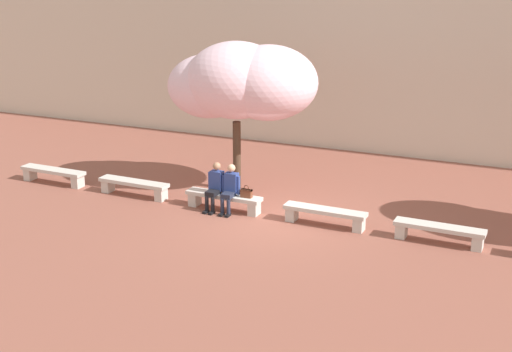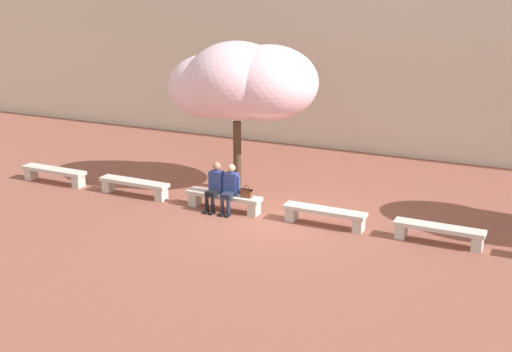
{
  "view_description": "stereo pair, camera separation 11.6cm",
  "coord_description": "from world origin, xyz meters",
  "px_view_note": "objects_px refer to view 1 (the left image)",
  "views": [
    {
      "loc": [
        6.64,
        -16.04,
        6.57
      ],
      "look_at": [
        -0.57,
        0.2,
        1.0
      ],
      "focal_mm": 50.0,
      "sensor_mm": 36.0,
      "label": 1
    },
    {
      "loc": [
        6.74,
        -15.99,
        6.57
      ],
      "look_at": [
        -0.57,
        0.2,
        1.0
      ],
      "focal_mm": 50.0,
      "sensor_mm": 36.0,
      "label": 2
    }
  ],
  "objects_px": {
    "stone_bench_west_end": "(53,173)",
    "person_seated_right": "(230,187)",
    "stone_bench_near_west": "(134,185)",
    "handbag": "(246,193)",
    "cherry_tree_main": "(242,83)",
    "stone_bench_center": "(224,199)",
    "stone_bench_near_east": "(325,214)",
    "person_seated_left": "(215,185)",
    "stone_bench_east_end": "(439,231)"
  },
  "relations": [
    {
      "from": "stone_bench_east_end",
      "to": "person_seated_left",
      "type": "xyz_separation_m",
      "value": [
        -5.89,
        -0.05,
        0.39
      ]
    },
    {
      "from": "person_seated_left",
      "to": "cherry_tree_main",
      "type": "bearing_deg",
      "value": 91.77
    },
    {
      "from": "person_seated_right",
      "to": "cherry_tree_main",
      "type": "height_order",
      "value": "cherry_tree_main"
    },
    {
      "from": "stone_bench_west_end",
      "to": "person_seated_right",
      "type": "xyz_separation_m",
      "value": [
        5.89,
        -0.05,
        0.39
      ]
    },
    {
      "from": "stone_bench_east_end",
      "to": "person_seated_right",
      "type": "height_order",
      "value": "person_seated_right"
    },
    {
      "from": "stone_bench_center",
      "to": "cherry_tree_main",
      "type": "relative_size",
      "value": 0.5
    },
    {
      "from": "handbag",
      "to": "cherry_tree_main",
      "type": "bearing_deg",
      "value": 117.82
    },
    {
      "from": "stone_bench_center",
      "to": "stone_bench_near_east",
      "type": "xyz_separation_m",
      "value": [
        2.83,
        0.0,
        0.0
      ]
    },
    {
      "from": "stone_bench_near_east",
      "to": "person_seated_right",
      "type": "relative_size",
      "value": 1.65
    },
    {
      "from": "stone_bench_west_end",
      "to": "stone_bench_center",
      "type": "relative_size",
      "value": 1.0
    },
    {
      "from": "stone_bench_east_end",
      "to": "person_seated_left",
      "type": "distance_m",
      "value": 5.9
    },
    {
      "from": "person_seated_right",
      "to": "stone_bench_center",
      "type": "bearing_deg",
      "value": 166.19
    },
    {
      "from": "stone_bench_east_end",
      "to": "handbag",
      "type": "bearing_deg",
      "value": -179.9
    },
    {
      "from": "stone_bench_near_west",
      "to": "handbag",
      "type": "height_order",
      "value": "handbag"
    },
    {
      "from": "handbag",
      "to": "cherry_tree_main",
      "type": "distance_m",
      "value": 3.25
    },
    {
      "from": "stone_bench_near_west",
      "to": "person_seated_left",
      "type": "xyz_separation_m",
      "value": [
        2.61,
        -0.05,
        0.39
      ]
    },
    {
      "from": "stone_bench_near_east",
      "to": "cherry_tree_main",
      "type": "distance_m",
      "value": 4.56
    },
    {
      "from": "stone_bench_near_west",
      "to": "handbag",
      "type": "xyz_separation_m",
      "value": [
        3.5,
        -0.01,
        0.27
      ]
    },
    {
      "from": "stone_bench_near_east",
      "to": "person_seated_right",
      "type": "xyz_separation_m",
      "value": [
        -2.62,
        -0.05,
        0.39
      ]
    },
    {
      "from": "stone_bench_center",
      "to": "person_seated_left",
      "type": "distance_m",
      "value": 0.45
    },
    {
      "from": "stone_bench_west_end",
      "to": "handbag",
      "type": "bearing_deg",
      "value": -0.08
    },
    {
      "from": "stone_bench_east_end",
      "to": "stone_bench_near_east",
      "type": "bearing_deg",
      "value": 180.0
    },
    {
      "from": "stone_bench_west_end",
      "to": "cherry_tree_main",
      "type": "distance_m",
      "value": 6.34
    },
    {
      "from": "stone_bench_near_east",
      "to": "handbag",
      "type": "bearing_deg",
      "value": -179.77
    },
    {
      "from": "stone_bench_east_end",
      "to": "cherry_tree_main",
      "type": "xyz_separation_m",
      "value": [
        -5.95,
        1.78,
        2.82
      ]
    },
    {
      "from": "stone_bench_west_end",
      "to": "person_seated_right",
      "type": "bearing_deg",
      "value": -0.52
    },
    {
      "from": "stone_bench_center",
      "to": "cherry_tree_main",
      "type": "distance_m",
      "value": 3.34
    },
    {
      "from": "stone_bench_east_end",
      "to": "handbag",
      "type": "distance_m",
      "value": 5.01
    },
    {
      "from": "person_seated_left",
      "to": "handbag",
      "type": "height_order",
      "value": "person_seated_left"
    },
    {
      "from": "person_seated_left",
      "to": "person_seated_right",
      "type": "bearing_deg",
      "value": -0.01
    },
    {
      "from": "person_seated_left",
      "to": "handbag",
      "type": "xyz_separation_m",
      "value": [
        0.89,
        0.04,
        -0.12
      ]
    },
    {
      "from": "stone_bench_west_end",
      "to": "stone_bench_east_end",
      "type": "height_order",
      "value": "same"
    },
    {
      "from": "person_seated_left",
      "to": "person_seated_right",
      "type": "height_order",
      "value": "same"
    },
    {
      "from": "stone_bench_near_west",
      "to": "person_seated_right",
      "type": "height_order",
      "value": "person_seated_right"
    },
    {
      "from": "person_seated_right",
      "to": "handbag",
      "type": "xyz_separation_m",
      "value": [
        0.45,
        0.04,
        -0.12
      ]
    },
    {
      "from": "person_seated_left",
      "to": "stone_bench_center",
      "type": "bearing_deg",
      "value": 13.62
    },
    {
      "from": "stone_bench_east_end",
      "to": "handbag",
      "type": "xyz_separation_m",
      "value": [
        -5.0,
        -0.01,
        0.27
      ]
    },
    {
      "from": "stone_bench_near_east",
      "to": "person_seated_right",
      "type": "height_order",
      "value": "person_seated_right"
    },
    {
      "from": "stone_bench_near_east",
      "to": "stone_bench_east_end",
      "type": "bearing_deg",
      "value": -0.0
    },
    {
      "from": "person_seated_left",
      "to": "stone_bench_near_west",
      "type": "bearing_deg",
      "value": 178.83
    },
    {
      "from": "stone_bench_center",
      "to": "stone_bench_near_east",
      "type": "bearing_deg",
      "value": 0.0
    },
    {
      "from": "stone_bench_near_west",
      "to": "stone_bench_east_end",
      "type": "height_order",
      "value": "same"
    },
    {
      "from": "stone_bench_near_east",
      "to": "stone_bench_east_end",
      "type": "distance_m",
      "value": 2.83
    },
    {
      "from": "stone_bench_east_end",
      "to": "person_seated_left",
      "type": "height_order",
      "value": "person_seated_left"
    },
    {
      "from": "stone_bench_near_west",
      "to": "cherry_tree_main",
      "type": "relative_size",
      "value": 0.5
    },
    {
      "from": "stone_bench_near_west",
      "to": "stone_bench_center",
      "type": "bearing_deg",
      "value": -0.0
    },
    {
      "from": "stone_bench_center",
      "to": "stone_bench_near_east",
      "type": "relative_size",
      "value": 1.0
    },
    {
      "from": "stone_bench_near_west",
      "to": "stone_bench_west_end",
      "type": "bearing_deg",
      "value": -180.0
    },
    {
      "from": "stone_bench_near_west",
      "to": "person_seated_left",
      "type": "distance_m",
      "value": 2.64
    },
    {
      "from": "handbag",
      "to": "cherry_tree_main",
      "type": "relative_size",
      "value": 0.08
    }
  ]
}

